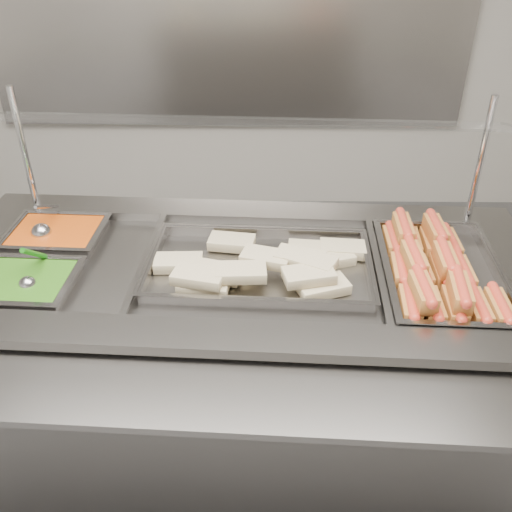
{
  "coord_description": "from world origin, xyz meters",
  "views": [
    {
      "loc": [
        0.21,
        -1.23,
        1.91
      ],
      "look_at": [
        0.19,
        0.29,
        0.94
      ],
      "focal_mm": 40.0,
      "sensor_mm": 36.0,
      "label": 1
    }
  ],
  "objects_px": {
    "steam_counter": "(242,367)",
    "pan_hotdogs": "(440,280)",
    "sneeze_guard": "(244,125)",
    "ladle": "(42,231)",
    "serving_spoon": "(29,279)",
    "pan_wraps": "(259,269)"
  },
  "relations": [
    {
      "from": "steam_counter",
      "to": "serving_spoon",
      "type": "height_order",
      "value": "serving_spoon"
    },
    {
      "from": "ladle",
      "to": "serving_spoon",
      "type": "height_order",
      "value": "serving_spoon"
    },
    {
      "from": "serving_spoon",
      "to": "sneeze_guard",
      "type": "bearing_deg",
      "value": 27.94
    },
    {
      "from": "steam_counter",
      "to": "sneeze_guard",
      "type": "xyz_separation_m",
      "value": [
        0.01,
        0.22,
        0.83
      ]
    },
    {
      "from": "steam_counter",
      "to": "sneeze_guard",
      "type": "height_order",
      "value": "sneeze_guard"
    },
    {
      "from": "steam_counter",
      "to": "pan_hotdogs",
      "type": "bearing_deg",
      "value": -2.99
    },
    {
      "from": "ladle",
      "to": "steam_counter",
      "type": "bearing_deg",
      "value": -13.78
    },
    {
      "from": "pan_hotdogs",
      "to": "ladle",
      "type": "bearing_deg",
      "value": 171.32
    },
    {
      "from": "pan_hotdogs",
      "to": "serving_spoon",
      "type": "distance_m",
      "value": 1.27
    },
    {
      "from": "steam_counter",
      "to": "ladle",
      "type": "relative_size",
      "value": 9.68
    },
    {
      "from": "pan_hotdogs",
      "to": "serving_spoon",
      "type": "relative_size",
      "value": 3.23
    },
    {
      "from": "sneeze_guard",
      "to": "ladle",
      "type": "height_order",
      "value": "sneeze_guard"
    },
    {
      "from": "pan_hotdogs",
      "to": "serving_spoon",
      "type": "height_order",
      "value": "serving_spoon"
    },
    {
      "from": "pan_wraps",
      "to": "serving_spoon",
      "type": "distance_m",
      "value": 0.71
    },
    {
      "from": "sneeze_guard",
      "to": "pan_hotdogs",
      "type": "relative_size",
      "value": 2.93
    },
    {
      "from": "steam_counter",
      "to": "pan_hotdogs",
      "type": "distance_m",
      "value": 0.76
    },
    {
      "from": "steam_counter",
      "to": "ladle",
      "type": "xyz_separation_m",
      "value": [
        -0.69,
        0.17,
        0.47
      ]
    },
    {
      "from": "pan_hotdogs",
      "to": "pan_wraps",
      "type": "xyz_separation_m",
      "value": [
        -0.57,
        0.03,
        0.02
      ]
    },
    {
      "from": "sneeze_guard",
      "to": "pan_hotdogs",
      "type": "xyz_separation_m",
      "value": [
        0.62,
        -0.26,
        -0.41
      ]
    },
    {
      "from": "sneeze_guard",
      "to": "ladle",
      "type": "bearing_deg",
      "value": -175.66
    },
    {
      "from": "pan_hotdogs",
      "to": "steam_counter",
      "type": "bearing_deg",
      "value": 177.01
    },
    {
      "from": "pan_hotdogs",
      "to": "serving_spoon",
      "type": "bearing_deg",
      "value": -176.09
    }
  ]
}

